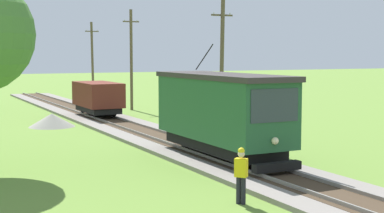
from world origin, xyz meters
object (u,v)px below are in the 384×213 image
at_px(track_worker, 241,173).
at_px(second_worker, 274,134).
at_px(utility_pole_mid, 222,65).
at_px(utility_pole_distant, 92,60).
at_px(utility_pole_far, 131,59).
at_px(red_tram, 222,111).
at_px(gravel_pile, 52,120).
at_px(freight_car, 98,97).

xyz_separation_m(track_worker, second_worker, (5.75, 6.51, 0.00)).
xyz_separation_m(utility_pole_mid, utility_pole_distant, (0.00, 26.36, -0.00)).
xyz_separation_m(utility_pole_far, track_worker, (-7.38, -29.47, -3.27)).
bearing_deg(utility_pole_distant, red_tram, -97.38).
bearing_deg(utility_pole_far, utility_pole_distant, 90.00).
bearing_deg(utility_pole_far, second_worker, -94.08).
distance_m(utility_pole_far, gravel_pile, 12.24).
height_order(utility_pole_mid, utility_pole_far, utility_pole_far).
bearing_deg(utility_pole_distant, gravel_pile, -113.76).
relative_size(gravel_pile, track_worker, 1.65).
bearing_deg(track_worker, gravel_pile, 53.81).
bearing_deg(utility_pole_distant, track_worker, -100.30).
bearing_deg(track_worker, second_worker, 9.56).
bearing_deg(utility_pole_far, red_tram, -100.89).
height_order(utility_pole_mid, second_worker, utility_pole_mid).
distance_m(utility_pole_far, track_worker, 30.55).
distance_m(utility_pole_mid, utility_pole_far, 15.20).
distance_m(utility_pole_far, utility_pole_distant, 11.17).
xyz_separation_m(utility_pole_far, utility_pole_distant, (0.00, 11.17, -0.23)).
bearing_deg(second_worker, utility_pole_mid, 42.78).
xyz_separation_m(freight_car, gravel_pile, (-4.01, -3.07, -1.13)).
height_order(red_tram, track_worker, red_tram).
bearing_deg(gravel_pile, red_tram, -75.04).
distance_m(red_tram, utility_pole_mid, 9.17).
height_order(utility_pole_far, utility_pole_distant, utility_pole_far).
bearing_deg(gravel_pile, second_worker, -65.54).
bearing_deg(utility_pole_mid, track_worker, -117.36).
bearing_deg(utility_pole_distant, freight_car, -105.39).
height_order(gravel_pile, second_worker, second_worker).
bearing_deg(freight_car, utility_pole_mid, -66.64).
distance_m(freight_car, track_worker, 24.71).
relative_size(utility_pole_far, track_worker, 4.66).
distance_m(utility_pole_distant, track_worker, 41.41).
distance_m(red_tram, gravel_pile, 15.63).
bearing_deg(second_worker, gravel_pile, 79.15).
distance_m(utility_pole_mid, utility_pole_distant, 26.36).
xyz_separation_m(freight_car, second_worker, (2.79, -18.02, -0.57)).
relative_size(utility_pole_mid, utility_pole_distant, 1.00).
relative_size(utility_pole_distant, gravel_pile, 2.67).
bearing_deg(red_tram, freight_car, 90.01).
bearing_deg(utility_pole_mid, red_tram, -119.54).
relative_size(red_tram, second_worker, 4.79).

